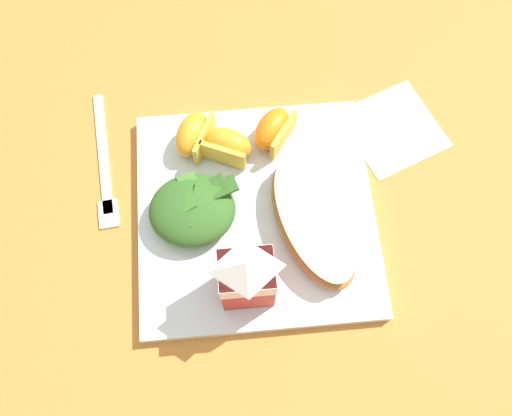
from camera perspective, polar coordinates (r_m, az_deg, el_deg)
The scene contains 10 objects.
ground at distance 0.67m, azimuth 0.00°, elevation -0.80°, with size 3.00×3.00×0.00m, color #C67A33.
white_plate at distance 0.66m, azimuth 0.00°, elevation -0.56°, with size 0.28×0.28×0.02m, color silver.
cheesy_pizza_bread at distance 0.63m, azimuth 6.00°, elevation -1.28°, with size 0.12×0.18×0.04m.
green_salad_pile at distance 0.63m, azimuth -6.61°, elevation -0.29°, with size 0.11×0.09×0.04m.
milk_carton at distance 0.57m, azimuth -0.97°, elevation -7.10°, with size 0.06×0.05×0.11m.
orange_wedge_front at distance 0.67m, azimuth 1.82°, elevation 8.13°, with size 0.06×0.07×0.04m.
orange_wedge_middle at distance 0.67m, azimuth -3.06°, elevation 6.54°, with size 0.07×0.06×0.04m.
orange_wedge_rear at distance 0.68m, azimuth -6.52°, elevation 7.57°, with size 0.06×0.07×0.04m.
paper_napkin at distance 0.74m, azimuth 14.10°, elevation 8.01°, with size 0.11×0.11×0.00m, color white.
metal_fork at distance 0.71m, azimuth -15.49°, elevation 3.87°, with size 0.03×0.19×0.01m.
Camera 1 is at (0.02, 0.23, 0.62)m, focal length 38.47 mm.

